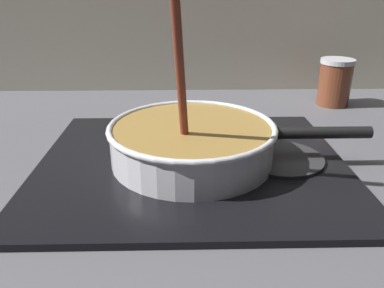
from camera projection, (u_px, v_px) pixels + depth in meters
name	position (u px, v px, depth m)	size (l,w,h in m)	color
ground	(112.00, 266.00, 0.49)	(2.40, 1.60, 0.04)	#4C4C51
hob_plate	(192.00, 163.00, 0.71)	(0.56, 0.48, 0.01)	black
burner_ring	(192.00, 158.00, 0.71)	(0.17, 0.17, 0.01)	#592D0C
spare_burner	(281.00, 158.00, 0.71)	(0.16, 0.16, 0.01)	#262628
cooking_pan	(193.00, 141.00, 0.69)	(0.48, 0.30, 0.34)	silver
condiment_jar	(335.00, 82.00, 1.04)	(0.09, 0.09, 0.13)	brown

